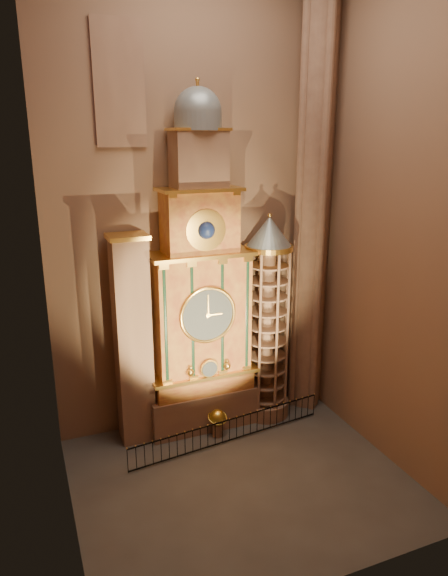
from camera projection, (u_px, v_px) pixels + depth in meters
name	position (u px, v px, depth m)	size (l,w,h in m)	color
floor	(241.00, 479.00, 22.33)	(14.00, 14.00, 0.00)	#383330
wall_back	(192.00, 209.00, 24.55)	(22.00, 22.00, 0.00)	#8A634A
wall_left	(48.00, 243.00, 16.69)	(22.00, 22.00, 0.00)	#8A634A
wall_right	(394.00, 219.00, 21.75)	(22.00, 22.00, 0.00)	#8A634A
astronomical_clock	(201.00, 301.00, 24.86)	(5.60, 2.41, 16.70)	#8C634C
portrait_tower	(133.00, 341.00, 24.08)	(1.80, 1.60, 10.20)	#8C634C
stair_turret	(267.00, 321.00, 26.28)	(2.50, 2.50, 10.80)	#8C634C
gothic_pier	(313.00, 206.00, 25.87)	(2.04, 2.04, 22.00)	#8C634C
stained_glass_window	(119.00, 84.00, 21.77)	(2.20, 0.14, 5.20)	navy
celestial_globe	(218.00, 420.00, 25.41)	(1.05, 1.00, 1.41)	#8C634C
iron_railing	(230.00, 430.00, 24.90)	(10.23, 1.23, 1.19)	black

